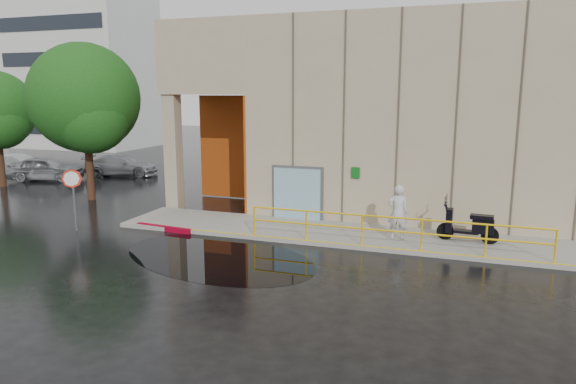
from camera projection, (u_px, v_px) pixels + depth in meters
name	position (u px, v px, depth m)	size (l,w,h in m)	color
ground	(229.00, 269.00, 14.98)	(120.00, 120.00, 0.00)	black
sidewalk	(388.00, 238.00, 17.89)	(20.00, 3.00, 0.15)	gray
building	(437.00, 112.00, 22.79)	(20.00, 10.17, 8.00)	gray
guardrail	(391.00, 232.00, 16.44)	(9.56, 0.06, 1.03)	yellow
distant_building	(84.00, 67.00, 48.39)	(12.00, 8.08, 15.00)	silver
person	(398.00, 212.00, 17.32)	(0.69, 0.45, 1.88)	silver
scooter	(469.00, 216.00, 17.03)	(2.01, 0.78, 1.53)	black
stop_sign	(73.00, 186.00, 18.78)	(0.55, 0.49, 2.33)	slate
red_curb	(164.00, 228.00, 19.15)	(2.40, 0.18, 0.18)	maroon
puddle	(218.00, 257.00, 16.08)	(6.85, 4.22, 0.01)	black
car_a	(46.00, 169.00, 30.03)	(1.69, 4.19, 1.43)	#A8AAB0
car_b	(18.00, 165.00, 31.87)	(1.39, 3.98, 1.31)	white
car_c	(121.00, 166.00, 31.79)	(1.80, 4.42, 1.28)	#9A9CA1
tree_near	(86.00, 102.00, 23.78)	(5.07, 5.07, 7.37)	#311C10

